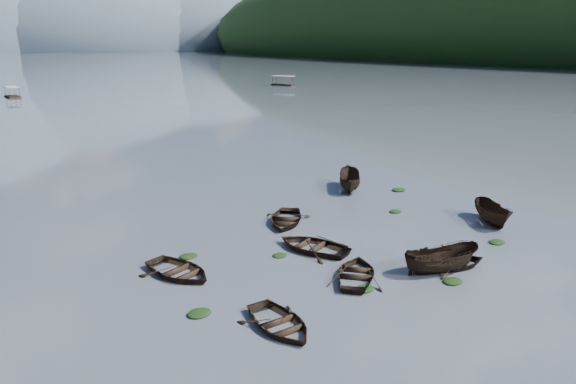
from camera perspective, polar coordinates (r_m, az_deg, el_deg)
ground_plane at (r=26.33m, az=14.03°, el=-10.47°), size 2400.00×2400.00×0.00m
haze_mtn_c at (r=929.60m, az=-22.54°, el=14.36°), size 520.00×520.00×260.00m
haze_mtn_d at (r=976.30m, az=-11.75°, el=15.25°), size 520.00×520.00×220.00m
rowboat_0 at (r=22.51m, az=-0.95°, el=-14.83°), size 2.90×4.00×0.82m
rowboat_1 at (r=26.99m, az=7.62°, el=-9.41°), size 4.89×4.93×0.84m
rowboat_2 at (r=28.56m, az=16.51°, el=-8.48°), size 4.57×2.70×1.66m
rowboat_3 at (r=30.18m, az=2.78°, el=-6.42°), size 4.79×5.41×0.93m
rowboat_4 at (r=29.36m, az=17.62°, el=-7.88°), size 4.67×3.91×0.83m
rowboat_5 at (r=37.14m, az=21.69°, el=-3.18°), size 3.40×4.45×1.62m
rowboat_6 at (r=27.62m, az=-12.03°, el=-9.01°), size 4.30×5.04×0.88m
rowboat_7 at (r=34.48m, az=-0.29°, el=-3.44°), size 5.26×5.44×0.92m
rowboat_8 at (r=42.57m, az=6.79°, el=0.30°), size 4.05×4.68×1.75m
weed_clump_0 at (r=23.79m, az=-9.83°, el=-13.25°), size 1.10×0.90×0.24m
weed_clump_1 at (r=25.81m, az=8.50°, el=-10.70°), size 1.01×0.81×0.22m
weed_clump_2 at (r=27.56m, az=17.80°, el=-9.53°), size 1.06×0.85×0.23m
weed_clump_3 at (r=37.42m, az=11.85°, el=-2.20°), size 0.93×0.78×0.21m
weed_clump_4 at (r=33.59m, az=22.18°, el=-5.25°), size 1.05×0.84×0.22m
weed_clump_5 at (r=29.70m, az=-11.02°, el=-7.10°), size 1.05×0.84×0.22m
weed_clump_6 at (r=29.30m, az=-0.91°, el=-7.12°), size 0.88×0.74×0.18m
weed_clump_7 at (r=42.85m, az=12.20°, el=0.14°), size 1.19×0.96×0.26m
pontoon_centre at (r=130.38m, az=-28.25°, el=9.25°), size 3.01×6.00×2.21m
pontoon_right at (r=148.07m, az=-0.53°, el=11.76°), size 5.62×7.15×2.55m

